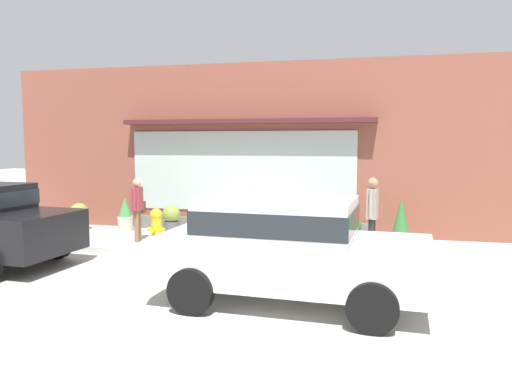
% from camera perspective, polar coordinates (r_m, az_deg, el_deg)
% --- Properties ---
extents(ground_plane, '(60.00, 60.00, 0.00)m').
position_cam_1_polar(ground_plane, '(10.88, -5.13, -7.29)').
color(ground_plane, '#B2AFA8').
extents(curb_strip, '(14.00, 0.24, 0.12)m').
position_cam_1_polar(curb_strip, '(10.68, -5.48, -7.21)').
color(curb_strip, '#B2B2AD').
rests_on(curb_strip, ground_plane).
extents(storefront, '(14.00, 0.81, 4.57)m').
position_cam_1_polar(storefront, '(13.66, -0.87, 4.87)').
color(storefront, brown).
rests_on(storefront, ground_plane).
extents(fire_hydrant, '(0.42, 0.39, 0.89)m').
position_cam_1_polar(fire_hydrant, '(12.01, -11.34, -3.94)').
color(fire_hydrant, gold).
rests_on(fire_hydrant, ground_plane).
extents(pedestrian_with_handbag, '(0.24, 0.66, 1.56)m').
position_cam_1_polar(pedestrian_with_handbag, '(12.60, -13.37, -1.48)').
color(pedestrian_with_handbag, brown).
rests_on(pedestrian_with_handbag, ground_plane).
extents(pedestrian_passerby, '(0.25, 0.49, 1.71)m').
position_cam_1_polar(pedestrian_passerby, '(10.73, 13.15, -2.11)').
color(pedestrian_passerby, '#232328').
rests_on(pedestrian_passerby, ground_plane).
extents(parked_car_white, '(4.14, 2.07, 1.61)m').
position_cam_1_polar(parked_car_white, '(7.55, 3.44, -5.96)').
color(parked_car_white, white).
rests_on(parked_car_white, ground_plane).
extents(potted_plant_window_left, '(0.54, 0.54, 0.75)m').
position_cam_1_polar(potted_plant_window_left, '(14.81, -19.57, -2.52)').
color(potted_plant_window_left, '#B7B2A3').
rests_on(potted_plant_window_left, ground_plane).
extents(potted_plant_by_entrance, '(0.34, 0.34, 0.59)m').
position_cam_1_polar(potted_plant_by_entrance, '(12.49, 11.24, -4.17)').
color(potted_plant_by_entrance, '#4C4C51').
rests_on(potted_plant_by_entrance, ground_plane).
extents(potted_plant_window_center, '(0.42, 0.42, 0.93)m').
position_cam_1_polar(potted_plant_window_center, '(14.30, -14.73, -2.53)').
color(potted_plant_window_center, '#B7B2A3').
rests_on(potted_plant_window_center, ground_plane).
extents(potted_plant_near_hydrant, '(0.48, 0.48, 0.78)m').
position_cam_1_polar(potted_plant_near_hydrant, '(13.56, -9.66, -3.02)').
color(potted_plant_near_hydrant, '#4C4C51').
rests_on(potted_plant_near_hydrant, ground_plane).
extents(potted_plant_window_right, '(0.28, 0.28, 1.28)m').
position_cam_1_polar(potted_plant_window_right, '(12.70, -0.71, -2.54)').
color(potted_plant_window_right, '#9E6042').
rests_on(potted_plant_window_right, ground_plane).
extents(potted_plant_doorstep, '(0.49, 0.49, 1.13)m').
position_cam_1_polar(potted_plant_doorstep, '(12.38, 16.24, -3.35)').
color(potted_plant_doorstep, '#B7B2A3').
rests_on(potted_plant_doorstep, ground_plane).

